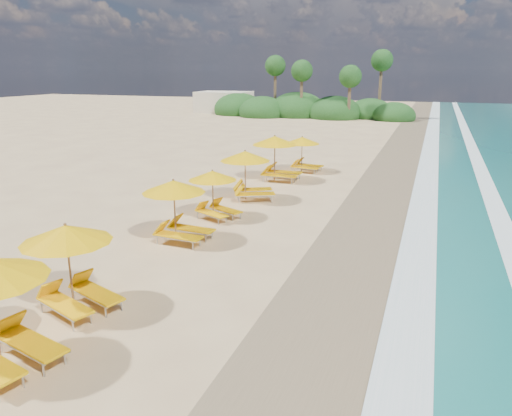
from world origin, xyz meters
The scene contains 11 objects.
ground centered at (0.00, 0.00, 0.00)m, with size 160.00×160.00×0.00m, color tan.
wet_sand centered at (4.00, 0.00, 0.01)m, with size 4.00×160.00×0.01m, color #816D4D.
surf_foam centered at (6.70, 0.00, 0.03)m, with size 4.00×160.00×0.01m.
station_2 centered at (-2.52, -6.47, 1.28)m, with size 2.93×2.88×2.28m.
station_3 centered at (-2.53, -0.97, 1.26)m, with size 2.54×2.38×2.26m.
station_4 centered at (-2.49, 2.02, 1.12)m, with size 2.63×2.61×2.01m.
station_5 centered at (-2.24, 5.26, 1.32)m, with size 3.11×3.10×2.35m.
station_6 centered at (-2.20, 9.60, 1.39)m, with size 2.71×2.51×2.49m.
station_7 centered at (-1.44, 12.42, 1.18)m, with size 2.45×2.31×2.11m.
treeline centered at (-9.94, 45.51, 1.00)m, with size 25.80×8.80×9.74m.
beach_building centered at (-22.00, 48.00, 1.40)m, with size 7.00×5.00×2.80m, color beige.
Camera 1 is at (5.65, -15.68, 5.95)m, focal length 34.62 mm.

